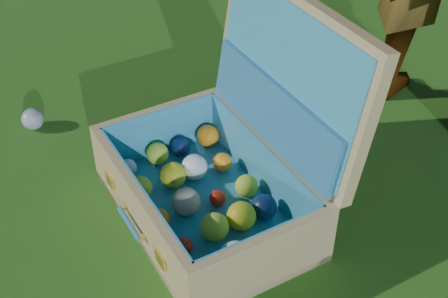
{
  "coord_description": "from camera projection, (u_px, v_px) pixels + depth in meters",
  "views": [
    {
      "loc": [
        0.93,
        -1.1,
        1.28
      ],
      "look_at": [
        0.08,
        -0.04,
        0.19
      ],
      "focal_mm": 50.0,
      "sensor_mm": 36.0,
      "label": 1
    }
  ],
  "objects": [
    {
      "name": "suitcase",
      "position": [
        232.0,
        160.0,
        1.73
      ],
      "size": [
        0.79,
        0.73,
        0.61
      ],
      "rotation": [
        0.0,
        0.0,
        -0.38
      ],
      "color": "tan",
      "rests_on": "ground"
    },
    {
      "name": "stray_ball",
      "position": [
        33.0,
        119.0,
        2.11
      ],
      "size": [
        0.08,
        0.08,
        0.08
      ],
      "primitive_type": "sphere",
      "color": "teal",
      "rests_on": "ground"
    },
    {
      "name": "ground",
      "position": [
        211.0,
        181.0,
        1.92
      ],
      "size": [
        60.0,
        60.0,
        0.0
      ],
      "primitive_type": "plane",
      "color": "#215114",
      "rests_on": "ground"
    }
  ]
}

